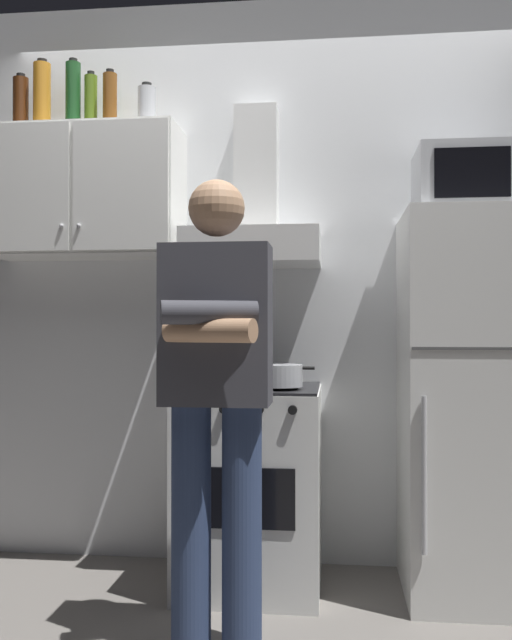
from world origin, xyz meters
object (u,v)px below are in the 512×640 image
Objects in this scene: upper_cabinet at (85,193)px; bottle_liquor_amber at (42,97)px; refrigerator at (475,403)px; microwave at (473,182)px; cooking_pot at (279,375)px; stove_oven at (251,485)px; bottle_wine_green at (73,96)px; person_standing at (216,390)px; bottle_olive_oil at (91,102)px; bottle_beer_brown at (110,101)px; range_hood at (254,223)px; bottle_rum_dark at (21,105)px; bottle_canister_steel at (147,107)px.

upper_cabinet is 0.51m from bottle_liquor_amber.
microwave is (-0.00, 0.02, 0.94)m from refrigerator.
bottle_liquor_amber is (-1.14, 0.25, 1.29)m from cooking_pot.
bottle_wine_green is at bearing 170.38° from stove_oven.
bottle_liquor_amber reaches higher than microwave.
bottle_wine_green is at bearing 175.40° from refrigerator.
bottle_olive_oil reaches higher than person_standing.
bottle_liquor_amber is at bearing 178.59° from upper_cabinet.
bottle_olive_oil is at bearing 168.38° from bottle_beer_brown.
bottle_liquor_amber is (-1.01, 0.13, 1.78)m from stove_oven.
range_hood is at bearing 0.01° from bottle_beer_brown.
person_standing is 5.89× the size of bottle_olive_oil.
bottle_wine_green is at bearing 137.35° from person_standing.
cooking_pot is 1.07× the size of bottle_rum_dark.
bottle_rum_dark is 1.02× the size of bottle_beer_brown.
bottle_liquor_amber reaches higher than cooking_pot.
refrigerator is 7.52× the size of bottle_canister_steel.
bottle_beer_brown is at bearing -6.27° from bottle_wine_green.
cooking_pot is 1.09× the size of bottle_beer_brown.
bottle_canister_steel reaches higher than refrigerator.
refrigerator is 2.50m from bottle_rum_dark.
person_standing is 1.53m from bottle_canister_steel.
microwave is 0.29× the size of person_standing.
microwave is at bearing -4.98° from bottle_canister_steel.
stove_oven is at bearing -16.02° from bottle_canister_steel.
bottle_beer_brown is (0.10, -0.02, -0.00)m from bottle_olive_oil.
bottle_canister_steel is (-0.64, 0.27, 1.23)m from cooking_pot.
bottle_liquor_amber is at bearing 172.66° from stove_oven.
bottle_rum_dark reaches higher than bottle_olive_oil.
bottle_canister_steel is 0.63× the size of bottle_liquor_amber.
bottle_liquor_amber is at bearing 142.62° from person_standing.
bottle_beer_brown is at bearing -179.99° from range_hood.
refrigerator is at bearing -3.78° from bottle_liquor_amber.
bottle_canister_steel is at bearing -0.13° from bottle_wine_green.
person_standing is (-0.05, -0.61, 0.47)m from stove_oven.
bottle_rum_dark reaches higher than stove_oven.
refrigerator is at bearing -5.69° from bottle_canister_steel.
bottle_liquor_amber reaches higher than bottle_rum_dark.
bottle_olive_oil is 1.01× the size of bottle_beer_brown.
person_standing is (-1.00, -0.62, -0.84)m from microwave.
bottle_canister_steel is 0.77× the size of bottle_beer_brown.
range_hood reaches higher than cooking_pot.
bottle_olive_oil is at bearing 169.32° from stove_oven.
cooking_pot is at bearing -12.32° from bottle_liquor_amber.
person_standing is at bearing -44.26° from upper_cabinet.
bottle_rum_dark is (-1.07, 0.75, 1.28)m from person_standing.
bottle_beer_brown is at bearing 176.23° from microwave.
refrigerator is at bearing -7.55° from range_hood.
upper_cabinet is 0.56× the size of refrigerator.
range_hood is at bearing 173.54° from microwave.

